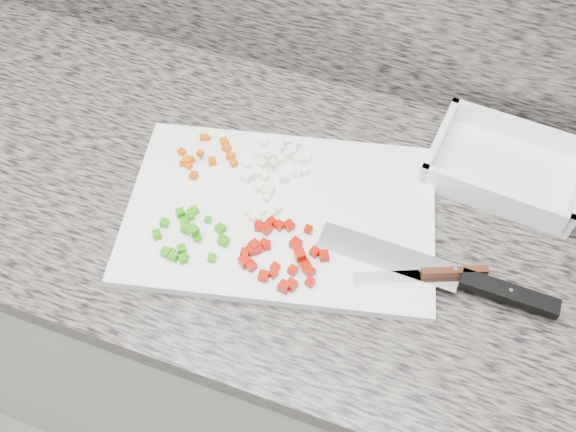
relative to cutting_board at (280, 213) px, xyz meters
The scene contains 11 objects.
cabinet 0.49m from the cutting_board, 156.14° to the left, with size 3.92×0.62×0.86m, color silver.
countertop 0.09m from the cutting_board, 156.14° to the left, with size 3.96×0.64×0.04m, color #625C56.
cutting_board is the anchor object (origin of this frame).
carrot_pile 0.17m from the cutting_board, 160.15° to the left, with size 0.10×0.10×0.02m.
onion_pile 0.09m from the cutting_board, 112.58° to the left, with size 0.11×0.13×0.02m.
green_pepper_pile 0.15m from the cutting_board, 139.40° to the right, with size 0.12×0.10×0.02m.
red_pepper_pile 0.09m from the cutting_board, 70.71° to the right, with size 0.13×0.12×0.03m.
garlic_pile 0.03m from the cutting_board, 146.96° to the right, with size 0.06×0.05×0.01m.
chef_knife 0.30m from the cutting_board, ahead, with size 0.36×0.06×0.02m.
paring_knife 0.26m from the cutting_board, ahead, with size 0.19×0.09×0.02m.
tray 0.38m from the cutting_board, 33.16° to the left, with size 0.26×0.20×0.05m.
Camera 1 is at (0.30, 0.85, 1.73)m, focal length 40.00 mm.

